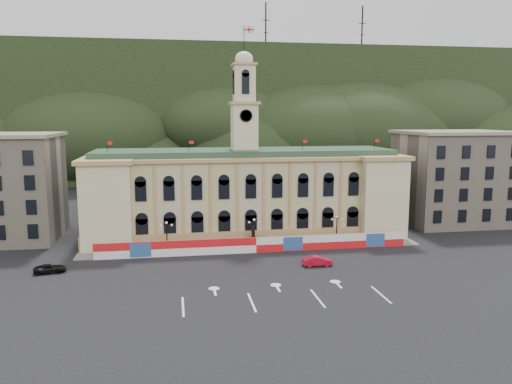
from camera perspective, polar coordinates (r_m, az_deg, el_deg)
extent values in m
plane|color=black|center=(66.05, 2.19, -10.43)|extent=(260.00, 260.00, 0.00)
cube|color=black|center=(191.48, -5.71, 8.86)|extent=(230.00, 70.00, 44.00)
cube|color=#595651|center=(177.76, 6.26, 11.43)|extent=(22.00, 8.00, 14.00)
cube|color=#595651|center=(172.76, -21.55, 9.63)|extent=(16.00, 7.00, 10.00)
cylinder|color=black|center=(181.27, 1.12, 17.79)|extent=(0.50, 0.50, 20.00)
cylinder|color=black|center=(190.71, 12.01, 17.16)|extent=(0.50, 0.50, 20.00)
cube|color=#C6B48F|center=(91.16, -1.32, -0.50)|extent=(55.00, 15.00, 14.00)
cube|color=tan|center=(84.77, -0.56, -5.22)|extent=(56.00, 0.80, 2.40)
cube|color=tan|center=(90.26, -1.34, 4.08)|extent=(56.20, 16.20, 0.60)
cube|color=#2B4833|center=(90.21, -1.34, 4.52)|extent=(53.00, 13.00, 1.20)
cube|color=beige|center=(89.94, -16.22, -0.98)|extent=(8.00, 17.00, 14.00)
cube|color=beige|center=(96.33, 12.74, -0.21)|extent=(8.00, 17.00, 14.00)
cube|color=beige|center=(89.98, -1.35, 7.44)|extent=(4.40, 4.40, 8.00)
cube|color=tan|center=(89.97, -1.36, 10.12)|extent=(5.20, 5.20, 0.50)
cube|color=beige|center=(90.11, -1.37, 12.22)|extent=(3.60, 3.60, 6.50)
cube|color=tan|center=(90.37, -1.38, 14.37)|extent=(4.20, 4.20, 0.40)
cylinder|color=black|center=(87.67, -1.14, 8.71)|extent=(2.20, 0.20, 2.20)
ellipsoid|color=silver|center=(90.46, -1.38, 14.94)|extent=(3.20, 3.20, 2.72)
cylinder|color=black|center=(90.86, -1.39, 16.94)|extent=(0.12, 0.12, 5.00)
cube|color=white|center=(91.26, -0.80, 18.05)|extent=(1.80, 0.04, 1.20)
cube|color=red|center=(91.23, -0.80, 18.05)|extent=(1.80, 0.02, 0.22)
cube|color=red|center=(91.23, -0.80, 18.05)|extent=(0.22, 0.02, 1.20)
cube|color=tan|center=(108.33, 21.58, 1.44)|extent=(20.00, 16.00, 18.00)
cube|color=gray|center=(107.63, 21.86, 6.35)|extent=(21.00, 17.00, 0.60)
cube|color=red|center=(79.79, 0.02, -6.08)|extent=(50.00, 0.25, 2.50)
cube|color=#2A538E|center=(78.82, -13.07, -6.50)|extent=(3.20, 0.05, 2.20)
cube|color=#2A538E|center=(80.82, 4.26, -5.91)|extent=(3.20, 0.05, 2.20)
cube|color=#2A538E|center=(85.15, 13.49, -5.37)|extent=(3.20, 0.05, 2.20)
cube|color=slate|center=(82.71, -0.30, -6.38)|extent=(56.00, 5.50, 0.16)
cube|color=#595651|center=(82.74, -0.33, -5.78)|extent=(1.40, 1.40, 1.80)
cylinder|color=black|center=(82.33, -0.33, -4.64)|extent=(0.60, 0.60, 1.60)
sphere|color=black|center=(82.12, -0.33, -4.03)|extent=(0.44, 0.44, 0.44)
cylinder|color=black|center=(81.01, -10.11, -6.79)|extent=(0.44, 0.44, 0.30)
cylinder|color=black|center=(80.44, -10.15, -5.25)|extent=(0.18, 0.18, 4.80)
cube|color=black|center=(79.91, -10.19, -3.65)|extent=(1.60, 0.08, 0.08)
sphere|color=silver|center=(79.96, -10.77, -3.77)|extent=(0.36, 0.36, 0.36)
sphere|color=silver|center=(79.94, -9.62, -3.74)|extent=(0.36, 0.36, 0.36)
sphere|color=silver|center=(79.86, -10.20, -3.47)|extent=(0.40, 0.40, 0.40)
cylinder|color=black|center=(81.98, -0.21, -6.46)|extent=(0.44, 0.44, 0.30)
cylinder|color=black|center=(81.41, -0.21, -4.94)|extent=(0.18, 0.18, 4.80)
cube|color=black|center=(80.90, -0.22, -3.35)|extent=(1.60, 0.08, 0.08)
sphere|color=silver|center=(80.81, -0.78, -3.48)|extent=(0.36, 0.36, 0.36)
sphere|color=silver|center=(81.06, 0.34, -3.44)|extent=(0.36, 0.36, 0.36)
sphere|color=silver|center=(80.85, -0.22, -3.18)|extent=(0.40, 0.40, 0.40)
cylinder|color=black|center=(85.27, 9.16, -5.98)|extent=(0.44, 0.44, 0.30)
cylinder|color=black|center=(84.73, 9.20, -4.50)|extent=(0.18, 0.18, 4.80)
cube|color=black|center=(84.23, 9.24, -2.98)|extent=(1.60, 0.08, 0.08)
sphere|color=silver|center=(84.01, 8.72, -3.10)|extent=(0.36, 0.36, 0.36)
sphere|color=silver|center=(84.52, 9.75, -3.06)|extent=(0.36, 0.36, 0.36)
sphere|color=silver|center=(84.18, 9.24, -2.81)|extent=(0.40, 0.40, 0.40)
imported|color=#A90C20|center=(73.76, 7.01, -7.82)|extent=(1.64, 4.44, 1.45)
imported|color=black|center=(75.76, -22.48, -8.09)|extent=(3.44, 4.98, 1.20)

